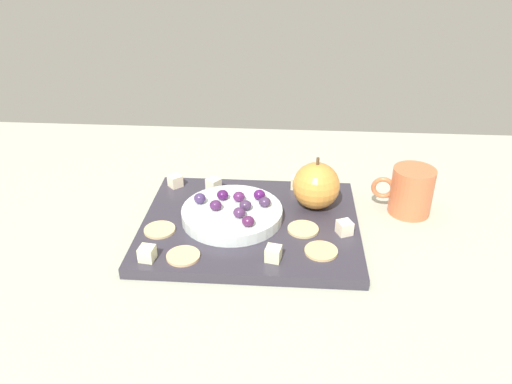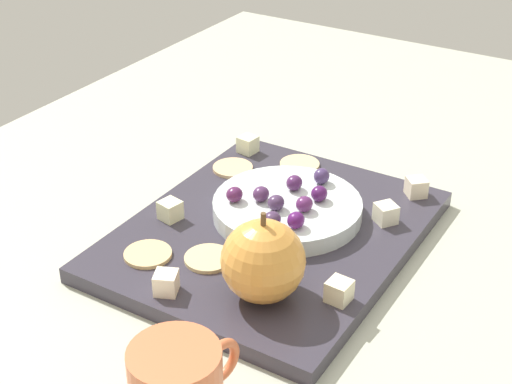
# 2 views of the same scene
# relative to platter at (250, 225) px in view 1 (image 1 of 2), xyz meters

# --- Properties ---
(table) EXTENTS (1.37, 0.91, 0.03)m
(table) POSITION_rel_platter_xyz_m (0.01, 0.02, -0.03)
(table) COLOR #B3B6A2
(table) RESTS_ON ground
(platter) EXTENTS (0.35, 0.28, 0.02)m
(platter) POSITION_rel_platter_xyz_m (0.00, 0.00, 0.00)
(platter) COLOR #34313D
(platter) RESTS_ON table
(serving_dish) EXTENTS (0.16, 0.16, 0.02)m
(serving_dish) POSITION_rel_platter_xyz_m (0.03, -0.00, 0.02)
(serving_dish) COLOR silver
(serving_dish) RESTS_ON platter
(apple_whole) EXTENTS (0.08, 0.08, 0.08)m
(apple_whole) POSITION_rel_platter_xyz_m (-0.11, -0.05, 0.05)
(apple_whole) COLOR gold
(apple_whole) RESTS_ON platter
(apple_stem) EXTENTS (0.01, 0.01, 0.01)m
(apple_stem) POSITION_rel_platter_xyz_m (-0.11, -0.05, 0.09)
(apple_stem) COLOR brown
(apple_stem) RESTS_ON apple_whole
(cheese_cube_0) EXTENTS (0.02, 0.02, 0.02)m
(cheese_cube_0) POSITION_rel_platter_xyz_m (-0.04, 0.10, 0.02)
(cheese_cube_0) COLOR #EEF0BE
(cheese_cube_0) RESTS_ON platter
(cheese_cube_1) EXTENTS (0.03, 0.03, 0.02)m
(cheese_cube_1) POSITION_rel_platter_xyz_m (-0.15, 0.03, 0.02)
(cheese_cube_1) COLOR #F9ECCF
(cheese_cube_1) RESTS_ON platter
(cheese_cube_2) EXTENTS (0.02, 0.02, 0.02)m
(cheese_cube_2) POSITION_rel_platter_xyz_m (0.14, 0.11, 0.02)
(cheese_cube_2) COLOR #EFF2C1
(cheese_cube_2) RESTS_ON platter
(cheese_cube_3) EXTENTS (0.03, 0.03, 0.02)m
(cheese_cube_3) POSITION_rel_platter_xyz_m (0.07, -0.10, 0.02)
(cheese_cube_3) COLOR white
(cheese_cube_3) RESTS_ON platter
(cheese_cube_4) EXTENTS (0.02, 0.02, 0.02)m
(cheese_cube_4) POSITION_rel_platter_xyz_m (-0.07, -0.12, 0.02)
(cheese_cube_4) COLOR #F9EFC4
(cheese_cube_4) RESTS_ON platter
(cheese_cube_5) EXTENTS (0.03, 0.03, 0.02)m
(cheese_cube_5) POSITION_rel_platter_xyz_m (0.15, -0.11, 0.02)
(cheese_cube_5) COLOR #F9E6C3
(cheese_cube_5) RESTS_ON platter
(cracker_0) EXTENTS (0.05, 0.05, 0.00)m
(cracker_0) POSITION_rel_platter_xyz_m (0.14, 0.04, 0.01)
(cracker_0) COLOR #D9BE88
(cracker_0) RESTS_ON platter
(cracker_1) EXTENTS (0.05, 0.05, 0.00)m
(cracker_1) POSITION_rel_platter_xyz_m (0.09, 0.11, 0.01)
(cracker_1) COLOR #E1B885
(cracker_1) RESTS_ON platter
(cracker_2) EXTENTS (0.05, 0.05, 0.00)m
(cracker_2) POSITION_rel_platter_xyz_m (-0.11, 0.08, 0.01)
(cracker_2) COLOR #DFBC7E
(cracker_2) RESTS_ON platter
(cracker_3) EXTENTS (0.05, 0.05, 0.00)m
(cracker_3) POSITION_rel_platter_xyz_m (-0.08, 0.02, 0.01)
(cracker_3) COLOR #D6C087
(cracker_3) RESTS_ON platter
(grape_0) EXTENTS (0.02, 0.02, 0.02)m
(grape_0) POSITION_rel_platter_xyz_m (0.05, -0.03, 0.04)
(grape_0) COLOR #471752
(grape_0) RESTS_ON serving_dish
(grape_1) EXTENTS (0.02, 0.02, 0.02)m
(grape_1) POSITION_rel_platter_xyz_m (0.06, 0.00, 0.04)
(grape_1) COLOR #4B2152
(grape_1) RESTS_ON serving_dish
(grape_2) EXTENTS (0.02, 0.02, 0.02)m
(grape_2) POSITION_rel_platter_xyz_m (0.02, 0.02, 0.04)
(grape_2) COLOR #4C2A54
(grape_2) RESTS_ON serving_dish
(grape_3) EXTENTS (0.02, 0.02, 0.02)m
(grape_3) POSITION_rel_platter_xyz_m (-0.00, 0.05, 0.04)
(grape_3) COLOR #511F4C
(grape_3) RESTS_ON serving_dish
(grape_4) EXTENTS (0.02, 0.02, 0.02)m
(grape_4) POSITION_rel_platter_xyz_m (-0.01, -0.04, 0.04)
(grape_4) COLOR #501760
(grape_4) RESTS_ON serving_dish
(grape_5) EXTENTS (0.02, 0.02, 0.02)m
(grape_5) POSITION_rel_platter_xyz_m (-0.02, -0.01, 0.04)
(grape_5) COLOR #452E51
(grape_5) RESTS_ON serving_dish
(grape_6) EXTENTS (0.02, 0.02, 0.02)m
(grape_6) POSITION_rel_platter_xyz_m (0.02, -0.03, 0.04)
(grape_6) COLOR #58235A
(grape_6) RESTS_ON serving_dish
(grape_7) EXTENTS (0.02, 0.02, 0.02)m
(grape_7) POSITION_rel_platter_xyz_m (0.00, -0.00, 0.04)
(grape_7) COLOR #452F52
(grape_7) RESTS_ON serving_dish
(grape_8) EXTENTS (0.02, 0.02, 0.02)m
(grape_8) POSITION_rel_platter_xyz_m (0.08, -0.02, 0.04)
(grape_8) COLOR #432F5E
(grape_8) RESTS_ON serving_dish
(cup) EXTENTS (0.10, 0.07, 0.08)m
(cup) POSITION_rel_platter_xyz_m (-0.27, -0.07, 0.03)
(cup) COLOR #DB6E43
(cup) RESTS_ON table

